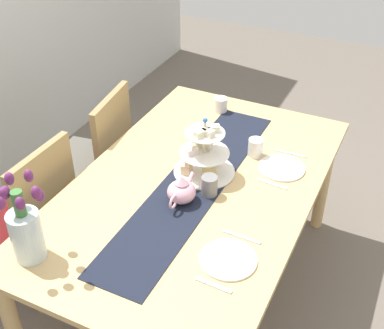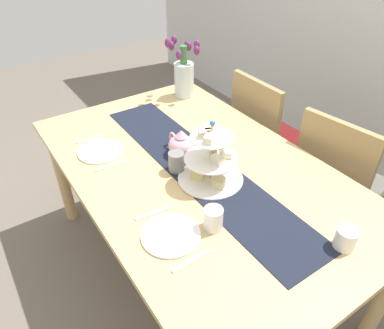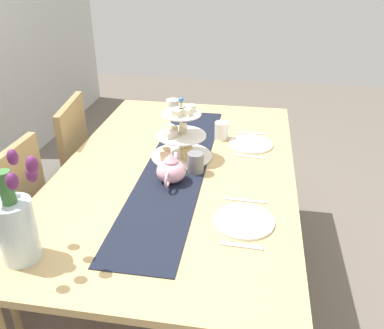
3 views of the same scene
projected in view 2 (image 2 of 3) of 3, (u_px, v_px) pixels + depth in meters
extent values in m
plane|color=#6B6056|center=(196.00, 266.00, 2.17)|extent=(8.00, 8.00, 0.00)
cube|color=tan|center=(197.00, 170.00, 1.75)|extent=(1.78, 1.08, 0.03)
cylinder|color=tan|center=(62.00, 177.00, 2.30)|extent=(0.07, 0.07, 0.70)
cylinder|color=tan|center=(186.00, 134.00, 2.73)|extent=(0.07, 0.07, 0.70)
cylinder|color=#9C8254|center=(303.00, 171.00, 2.59)|extent=(0.04, 0.04, 0.41)
cylinder|color=#9C8254|center=(269.00, 148.00, 2.84)|extent=(0.04, 0.04, 0.41)
cylinder|color=#9C8254|center=(266.00, 188.00, 2.43)|extent=(0.04, 0.04, 0.41)
cylinder|color=#9C8254|center=(233.00, 162.00, 2.68)|extent=(0.04, 0.04, 0.41)
cube|color=red|center=(272.00, 140.00, 2.50)|extent=(0.42, 0.42, 0.05)
cube|color=#9C8254|center=(254.00, 115.00, 2.27)|extent=(0.42, 0.04, 0.45)
cylinder|color=#9C8254|center=(374.00, 213.00, 2.24)|extent=(0.04, 0.04, 0.41)
cylinder|color=#9C8254|center=(322.00, 186.00, 2.46)|extent=(0.04, 0.04, 0.41)
cylinder|color=#9C8254|center=(344.00, 243.00, 2.05)|extent=(0.04, 0.04, 0.41)
cylinder|color=#9C8254|center=(291.00, 210.00, 2.26)|extent=(0.04, 0.04, 0.41)
cube|color=silver|center=(341.00, 183.00, 2.12)|extent=(0.47, 0.47, 0.05)
cube|color=#9C8254|center=(333.00, 161.00, 1.87)|extent=(0.42, 0.09, 0.45)
cube|color=black|center=(198.00, 167.00, 1.74)|extent=(1.45, 0.28, 0.00)
cylinder|color=beige|center=(211.00, 154.00, 1.58)|extent=(0.01, 0.01, 0.28)
cylinder|color=white|center=(210.00, 178.00, 1.66)|extent=(0.30, 0.30, 0.01)
cylinder|color=white|center=(211.00, 159.00, 1.60)|extent=(0.24, 0.24, 0.01)
cylinder|color=white|center=(212.00, 137.00, 1.53)|extent=(0.19, 0.19, 0.01)
cube|color=beige|center=(219.00, 183.00, 1.60)|extent=(0.07, 0.07, 0.04)
cube|color=beige|center=(216.00, 163.00, 1.71)|extent=(0.06, 0.05, 0.05)
cube|color=#DFC97E|center=(199.00, 173.00, 1.65)|extent=(0.08, 0.08, 0.04)
cube|color=#F4E5CA|center=(218.00, 160.00, 1.56)|extent=(0.06, 0.04, 0.03)
cube|color=beige|center=(226.00, 154.00, 1.59)|extent=(0.06, 0.07, 0.03)
cube|color=silver|center=(214.00, 148.00, 1.63)|extent=(0.07, 0.06, 0.03)
cube|color=beige|center=(208.00, 129.00, 1.55)|extent=(0.07, 0.06, 0.03)
cube|color=beige|center=(205.00, 133.00, 1.52)|extent=(0.05, 0.06, 0.03)
cube|color=beige|center=(209.00, 139.00, 1.49)|extent=(0.06, 0.07, 0.03)
sphere|color=#3370B7|center=(212.00, 123.00, 1.49)|extent=(0.02, 0.02, 0.02)
ellipsoid|color=#E5A8BC|center=(181.00, 145.00, 1.80)|extent=(0.13, 0.13, 0.10)
cone|color=#E5A8BC|center=(181.00, 134.00, 1.76)|extent=(0.06, 0.06, 0.04)
cylinder|color=#E5A8BC|center=(191.00, 152.00, 1.73)|extent=(0.07, 0.02, 0.06)
torus|color=#E5A8BC|center=(173.00, 138.00, 1.85)|extent=(0.07, 0.01, 0.07)
cylinder|color=silver|center=(184.00, 80.00, 2.32)|extent=(0.13, 0.13, 0.22)
cylinder|color=#3D7538|center=(184.00, 56.00, 2.23)|extent=(0.04, 0.04, 0.12)
ellipsoid|color=#6B2860|center=(197.00, 50.00, 2.14)|extent=(0.04, 0.04, 0.06)
ellipsoid|color=#6B2860|center=(197.00, 45.00, 2.19)|extent=(0.04, 0.04, 0.06)
ellipsoid|color=#6B2860|center=(189.00, 46.00, 2.22)|extent=(0.04, 0.04, 0.06)
ellipsoid|color=#6B2860|center=(187.00, 45.00, 2.23)|extent=(0.04, 0.04, 0.06)
ellipsoid|color=#6B2860|center=(174.00, 40.00, 2.24)|extent=(0.04, 0.04, 0.06)
ellipsoid|color=#6B2860|center=(172.00, 46.00, 2.20)|extent=(0.04, 0.04, 0.06)
ellipsoid|color=#6B2860|center=(168.00, 43.00, 2.13)|extent=(0.04, 0.04, 0.06)
ellipsoid|color=#6B2860|center=(179.00, 55.00, 2.15)|extent=(0.04, 0.04, 0.06)
cylinder|color=white|center=(346.00, 239.00, 1.32)|extent=(0.08, 0.08, 0.08)
cylinder|color=white|center=(100.00, 151.00, 1.84)|extent=(0.23, 0.23, 0.01)
cube|color=silver|center=(90.00, 139.00, 1.94)|extent=(0.02, 0.15, 0.01)
cube|color=silver|center=(112.00, 165.00, 1.75)|extent=(0.02, 0.17, 0.01)
cylinder|color=white|center=(171.00, 235.00, 1.38)|extent=(0.23, 0.23, 0.01)
cube|color=silver|center=(152.00, 213.00, 1.48)|extent=(0.03, 0.15, 0.01)
cube|color=silver|center=(192.00, 261.00, 1.29)|extent=(0.02, 0.17, 0.01)
cylinder|color=slate|center=(176.00, 162.00, 1.69)|extent=(0.08, 0.08, 0.09)
cylinder|color=white|center=(213.00, 219.00, 1.39)|extent=(0.08, 0.08, 0.09)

